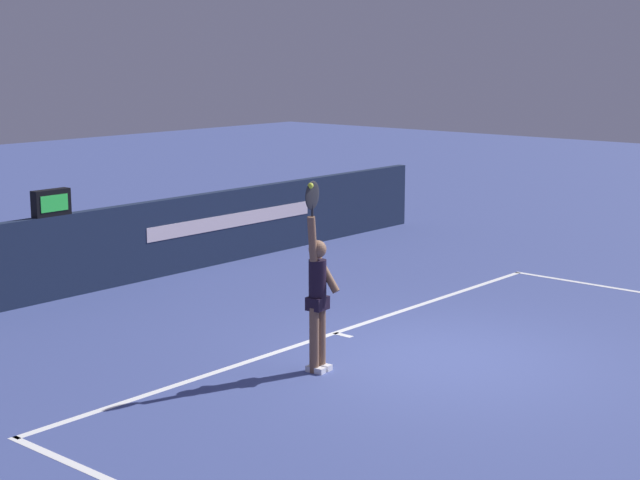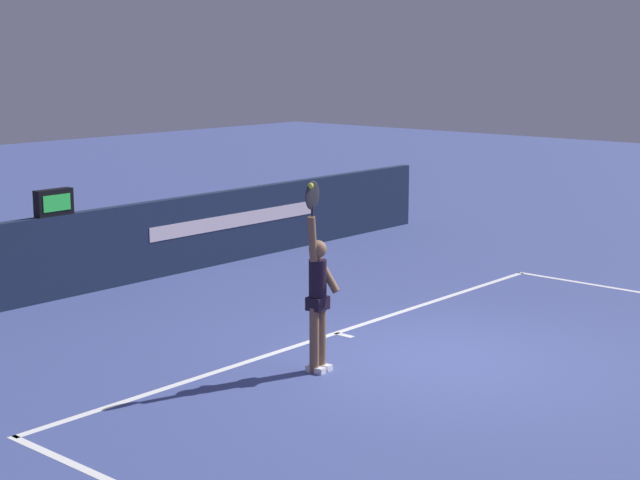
% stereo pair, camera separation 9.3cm
% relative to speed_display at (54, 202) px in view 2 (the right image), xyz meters
% --- Properties ---
extents(ground_plane, '(60.00, 60.00, 0.00)m').
position_rel_speed_display_xyz_m(ground_plane, '(1.37, -6.31, -1.53)').
color(ground_plane, '#3F4C89').
extents(court_lines, '(10.15, 5.55, 0.00)m').
position_rel_speed_display_xyz_m(court_lines, '(1.37, -7.26, -1.52)').
color(court_lines, white).
rests_on(court_lines, ground).
extents(back_wall, '(15.59, 0.18, 1.32)m').
position_rel_speed_display_xyz_m(back_wall, '(1.38, 0.00, -0.87)').
color(back_wall, '#19253E').
rests_on(back_wall, ground).
extents(speed_display, '(0.62, 0.18, 0.41)m').
position_rel_speed_display_xyz_m(speed_display, '(0.00, 0.00, 0.00)').
color(speed_display, black).
rests_on(speed_display, back_wall).
extents(tennis_player, '(0.45, 0.36, 2.36)m').
position_rel_speed_display_xyz_m(tennis_player, '(-0.03, -5.46, -0.56)').
color(tennis_player, brown).
rests_on(tennis_player, ground).
extents(tennis_ball, '(0.07, 0.07, 0.07)m').
position_rel_speed_display_xyz_m(tennis_ball, '(-0.19, -5.48, 0.76)').
color(tennis_ball, '#CDE033').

